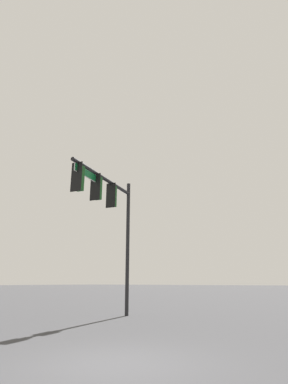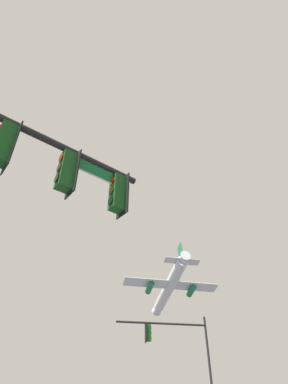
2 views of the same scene
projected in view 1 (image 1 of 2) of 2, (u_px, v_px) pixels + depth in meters
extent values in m
plane|color=#38383A|center=(116.00, 365.00, 6.23)|extent=(400.00, 400.00, 0.00)
cylinder|color=black|center=(128.00, 246.00, 16.55)|extent=(0.20, 0.20, 7.21)
cylinder|color=black|center=(105.00, 179.00, 14.97)|extent=(5.42, 1.51, 0.18)
cube|color=black|center=(111.00, 195.00, 15.34)|extent=(0.15, 0.51, 1.30)
cube|color=#144719|center=(112.00, 196.00, 15.51)|extent=(0.43, 0.40, 1.10)
cylinder|color=#144719|center=(113.00, 185.00, 15.69)|extent=(0.04, 0.04, 0.12)
cylinder|color=red|center=(114.00, 191.00, 15.78)|extent=(0.08, 0.22, 0.22)
cylinder|color=#392D05|center=(114.00, 197.00, 15.69)|extent=(0.08, 0.22, 0.22)
cylinder|color=black|center=(114.00, 203.00, 15.59)|extent=(0.08, 0.22, 0.22)
cube|color=black|center=(95.00, 187.00, 13.99)|extent=(0.15, 0.51, 1.30)
cube|color=#144719|center=(97.00, 188.00, 14.16)|extent=(0.43, 0.40, 1.10)
cylinder|color=#144719|center=(98.00, 176.00, 14.34)|extent=(0.04, 0.04, 0.12)
cylinder|color=red|center=(100.00, 183.00, 14.43)|extent=(0.08, 0.22, 0.22)
cylinder|color=#392D05|center=(99.00, 189.00, 14.34)|extent=(0.08, 0.22, 0.22)
cylinder|color=black|center=(99.00, 196.00, 14.24)|extent=(0.08, 0.22, 0.22)
cube|color=black|center=(76.00, 177.00, 12.64)|extent=(0.15, 0.51, 1.30)
cube|color=#144719|center=(79.00, 178.00, 12.81)|extent=(0.43, 0.40, 1.10)
cylinder|color=#144719|center=(80.00, 165.00, 12.99)|extent=(0.04, 0.04, 0.12)
cylinder|color=red|center=(82.00, 172.00, 13.08)|extent=(0.08, 0.22, 0.22)
cylinder|color=#392D05|center=(82.00, 179.00, 12.99)|extent=(0.08, 0.22, 0.22)
cylinder|color=black|center=(81.00, 187.00, 12.89)|extent=(0.08, 0.22, 0.22)
cube|color=#0F602D|center=(88.00, 174.00, 13.49)|extent=(1.93, 0.52, 0.33)
cube|color=white|center=(88.00, 174.00, 13.49)|extent=(1.98, 0.52, 0.39)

